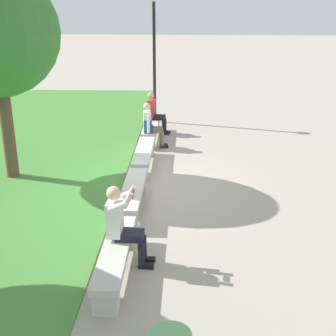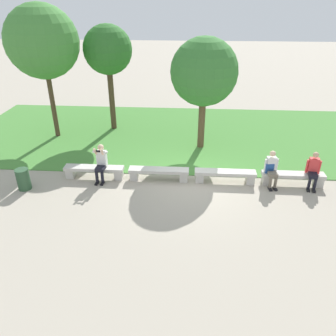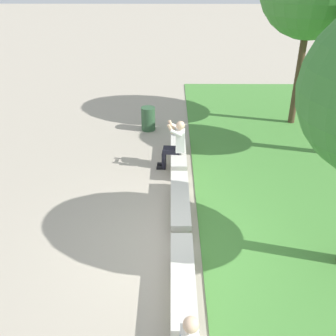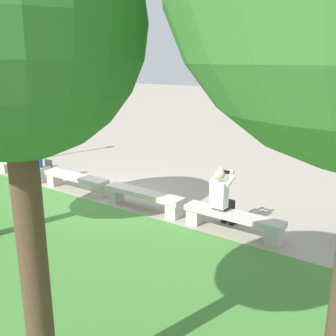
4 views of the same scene
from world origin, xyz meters
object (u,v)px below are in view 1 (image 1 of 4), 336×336
person_photographer (122,222)px  person_distant (151,124)px  lamp_post (154,40)px  bench_main (115,257)px  bench_far (151,129)px  backpack (148,126)px  bench_mid (144,155)px  person_companion (155,112)px  bench_near (133,194)px

person_photographer → person_distant: bearing=0.1°
lamp_post → person_distant: bearing=-178.1°
bench_main → lamp_post: lamp_post is taller
bench_far → lamp_post: 3.06m
person_photographer → backpack: bearing=0.8°
bench_far → backpack: 0.92m
bench_mid → person_companion: bearing=-1.3°
bench_mid → person_photographer: bearing=-179.0°
backpack → lamp_post: (2.85, 0.02, 2.01)m
bench_near → bench_main: bearing=180.0°
bench_mid → person_companion: 2.98m
bench_main → bench_mid: same height
person_companion → backpack: (-1.46, 0.07, -0.05)m
bench_far → person_distant: size_ratio=1.71×
bench_far → person_distant: bearing=-175.3°
bench_main → person_companion: size_ratio=1.71×
bench_near → bench_far: size_ratio=1.00×
bench_main → bench_far: same height
person_photographer → person_companion: 7.37m
person_companion → backpack: bearing=177.1°
bench_main → lamp_post: (9.06, 0.03, 2.33)m
bench_near → person_distant: bearing=-1.0°
backpack → lamp_post: size_ratio=0.11×
person_photographer → bench_mid: bearing=1.0°
bench_main → person_photographer: person_photographer is taller
person_photographer → person_companion: size_ratio=1.05×
person_companion → person_distant: bearing=-180.0°
bench_near → bench_mid: same height
bench_far → person_photographer: person_photographer is taller
person_distant → bench_mid: bearing=177.6°
bench_mid → bench_main: bearing=180.0°
person_photographer → backpack: (5.91, 0.09, -0.11)m
person_distant → backpack: size_ratio=2.94×
person_companion → backpack: size_ratio=2.94×
bench_far → person_photographer: 6.78m
backpack → person_photographer: bearing=-179.2°
person_distant → bench_near: bearing=179.0°
bench_main → person_distant: (6.28, -0.07, 0.37)m
person_distant → lamp_post: size_ratio=0.31×
bench_main → person_companion: (7.68, -0.07, 0.37)m
bench_main → person_photographer: (0.31, -0.08, 0.43)m
person_distant → person_companion: size_ratio=1.00×
person_distant → lamp_post: 3.41m
bench_main → person_distant: person_distant is taller
bench_main → backpack: size_ratio=5.02×
bench_mid → person_companion: size_ratio=1.71×
bench_mid → person_distant: size_ratio=1.71×
bench_main → bench_near: bearing=0.0°
bench_near → bench_mid: (2.36, 0.00, 0.00)m
bench_main → bench_far: bearing=0.0°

